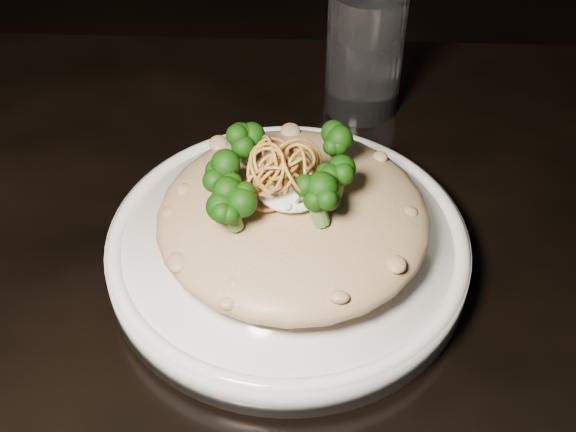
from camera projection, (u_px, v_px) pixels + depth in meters
name	position (u px, v px, depth m)	size (l,w,h in m)	color
table	(336.00, 385.00, 0.67)	(1.10, 0.80, 0.75)	black
plate	(288.00, 251.00, 0.65)	(0.29, 0.29, 0.03)	silver
risotto	(293.00, 218.00, 0.62)	(0.21, 0.21, 0.05)	brown
broccoli	(288.00, 168.00, 0.59)	(0.13, 0.13, 0.05)	black
cheese	(292.00, 187.00, 0.60)	(0.05, 0.05, 0.02)	white
shallots	(283.00, 162.00, 0.58)	(0.06, 0.06, 0.04)	brown
drinking_glass	(365.00, 51.00, 0.77)	(0.07, 0.07, 0.13)	white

